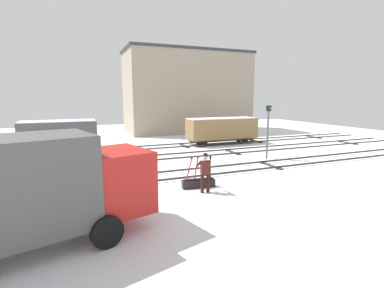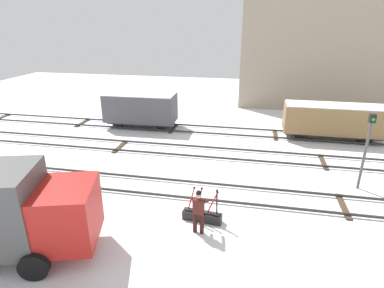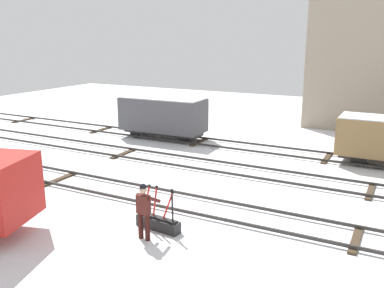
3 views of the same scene
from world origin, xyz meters
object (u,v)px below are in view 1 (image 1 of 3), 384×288
at_px(switch_lever_frame, 199,182).
at_px(rail_worker, 205,170).
at_px(signal_post, 268,126).
at_px(freight_car_far_end, 222,129).
at_px(delivery_truck, 24,189).
at_px(freight_car_near_switch, 59,135).

distance_m(switch_lever_frame, rail_worker, 1.03).
xyz_separation_m(switch_lever_frame, rail_worker, (-0.02, -0.73, 0.73)).
distance_m(signal_post, freight_car_far_end, 6.64).
relative_size(switch_lever_frame, rail_worker, 0.89).
height_order(delivery_truck, freight_car_near_switch, delivery_truck).
xyz_separation_m(signal_post, freight_car_far_end, (0.13, 6.58, -0.87)).
distance_m(delivery_truck, freight_car_far_end, 18.94).
bearing_deg(rail_worker, switch_lever_frame, 94.89).
distance_m(delivery_truck, freight_car_near_switch, 13.71).
distance_m(freight_car_far_end, freight_car_near_switch, 12.92).
relative_size(switch_lever_frame, delivery_truck, 0.23).
height_order(rail_worker, freight_car_far_end, freight_car_far_end).
xyz_separation_m(rail_worker, freight_car_near_switch, (-6.16, 11.17, 0.42)).
bearing_deg(freight_car_near_switch, freight_car_far_end, -1.18).
relative_size(rail_worker, delivery_truck, 0.26).
bearing_deg(rail_worker, freight_car_near_switch, 125.31).
height_order(rail_worker, delivery_truck, delivery_truck).
xyz_separation_m(delivery_truck, freight_car_far_end, (13.07, 13.70, -0.40)).
bearing_deg(switch_lever_frame, freight_car_near_switch, 127.05).
bearing_deg(delivery_truck, rail_worker, 5.80).
bearing_deg(signal_post, switch_lever_frame, -149.69).
xyz_separation_m(delivery_truck, signal_post, (12.93, 7.12, 0.47)).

